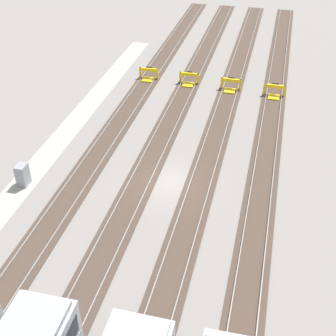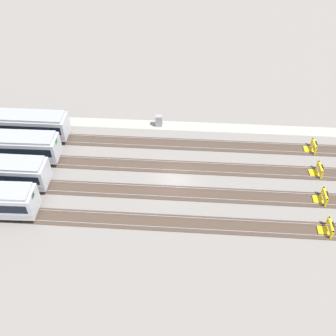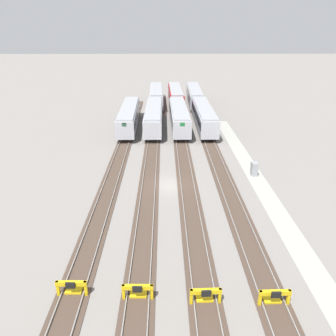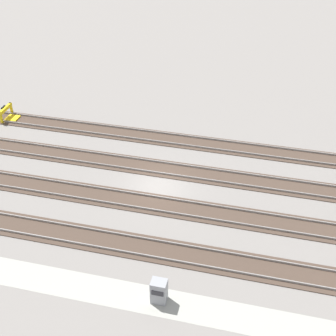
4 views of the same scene
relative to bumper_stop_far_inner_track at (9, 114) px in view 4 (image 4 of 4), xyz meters
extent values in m
plane|color=gray|center=(15.84, -6.41, -0.51)|extent=(400.00, 400.00, 0.00)
cube|color=#9E9E93|center=(15.84, -16.68, -0.51)|extent=(54.00, 2.00, 0.01)
cube|color=#47382D|center=(15.84, -12.83, -0.48)|extent=(90.00, 2.24, 0.06)
cube|color=gray|center=(15.84, -12.11, -0.38)|extent=(90.00, 0.07, 0.15)
cube|color=gray|center=(15.84, -13.55, -0.38)|extent=(90.00, 0.07, 0.15)
cube|color=#47382D|center=(15.84, -8.55, -0.48)|extent=(90.00, 2.24, 0.06)
cube|color=gray|center=(15.84, -7.83, -0.38)|extent=(90.00, 0.07, 0.15)
cube|color=gray|center=(15.84, -9.27, -0.38)|extent=(90.00, 0.07, 0.15)
cube|color=#47382D|center=(15.84, -4.27, -0.48)|extent=(90.00, 2.24, 0.06)
cube|color=gray|center=(15.84, -3.56, -0.38)|extent=(90.00, 0.07, 0.15)
cube|color=gray|center=(15.84, -4.99, -0.38)|extent=(90.00, 0.07, 0.15)
cube|color=#47382D|center=(15.84, 0.00, -0.48)|extent=(90.00, 2.24, 0.06)
cube|color=gray|center=(15.84, 0.72, -0.38)|extent=(90.00, 0.07, 0.15)
cube|color=gray|center=(15.84, -0.71, -0.38)|extent=(90.00, 0.07, 0.15)
cube|color=gold|center=(-0.23, 0.90, 0.06)|extent=(0.18, 0.18, 1.15)
cube|color=gold|center=(-0.26, -0.90, 0.06)|extent=(0.18, 0.18, 1.15)
cube|color=gold|center=(-0.24, 0.00, 0.49)|extent=(0.27, 2.00, 0.30)
cube|color=gold|center=(0.31, -0.01, -0.42)|extent=(1.12, 1.10, 0.18)
cube|color=black|center=(-0.42, 0.01, 0.49)|extent=(0.13, 0.60, 0.44)
cube|color=gray|center=(18.48, -16.57, 0.29)|extent=(0.90, 0.70, 1.60)
cube|color=#333338|center=(18.48, -16.93, 0.53)|extent=(0.70, 0.04, 0.36)
camera|label=1|loc=(42.09, -0.12, 19.64)|focal=50.00mm
camera|label=2|loc=(14.41, 25.73, 31.63)|focal=42.00mm
camera|label=3|loc=(-16.64, -6.01, 15.54)|focal=35.00mm
camera|label=4|loc=(22.91, -33.00, 21.55)|focal=50.00mm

